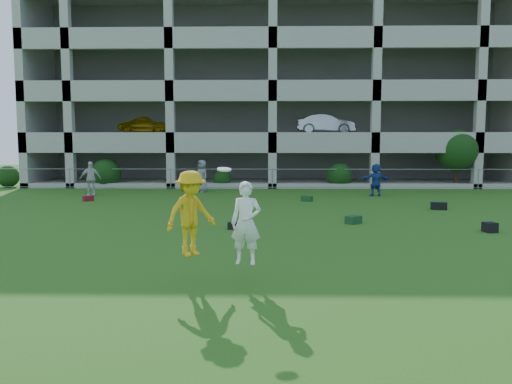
{
  "coord_description": "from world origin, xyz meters",
  "views": [
    {
      "loc": [
        -0.38,
        -10.2,
        2.72
      ],
      "look_at": [
        -0.64,
        3.0,
        1.4
      ],
      "focal_mm": 35.0,
      "sensor_mm": 36.0,
      "label": 1
    }
  ],
  "objects_px": {
    "bystander_c": "(202,176)",
    "crate_d": "(490,227)",
    "bystander_b": "(90,179)",
    "parking_garage": "(271,98)",
    "frisbee_contest": "(204,216)",
    "bystander_d": "(376,180)"
  },
  "relations": [
    {
      "from": "bystander_c",
      "to": "crate_d",
      "type": "distance_m",
      "value": 15.89
    },
    {
      "from": "bystander_b",
      "to": "parking_garage",
      "type": "relative_size",
      "value": 0.06
    },
    {
      "from": "frisbee_contest",
      "to": "parking_garage",
      "type": "height_order",
      "value": "parking_garage"
    },
    {
      "from": "bystander_b",
      "to": "parking_garage",
      "type": "xyz_separation_m",
      "value": [
        9.34,
        12.68,
        5.14
      ]
    },
    {
      "from": "parking_garage",
      "to": "bystander_b",
      "type": "bearing_deg",
      "value": -126.36
    },
    {
      "from": "bystander_c",
      "to": "bystander_b",
      "type": "bearing_deg",
      "value": -113.12
    },
    {
      "from": "bystander_d",
      "to": "parking_garage",
      "type": "bearing_deg",
      "value": -76.42
    },
    {
      "from": "bystander_c",
      "to": "crate_d",
      "type": "xyz_separation_m",
      "value": [
        10.3,
        -12.08,
        -0.73
      ]
    },
    {
      "from": "bystander_d",
      "to": "parking_garage",
      "type": "relative_size",
      "value": 0.05
    },
    {
      "from": "bystander_c",
      "to": "bystander_d",
      "type": "height_order",
      "value": "bystander_c"
    },
    {
      "from": "crate_d",
      "to": "parking_garage",
      "type": "xyz_separation_m",
      "value": [
        -6.44,
        22.82,
        5.86
      ]
    },
    {
      "from": "bystander_b",
      "to": "bystander_c",
      "type": "bearing_deg",
      "value": 7.48
    },
    {
      "from": "crate_d",
      "to": "frisbee_contest",
      "type": "xyz_separation_m",
      "value": [
        -8.0,
        -5.51,
        1.15
      ]
    },
    {
      "from": "crate_d",
      "to": "parking_garage",
      "type": "bearing_deg",
      "value": 105.75
    },
    {
      "from": "bystander_b",
      "to": "frisbee_contest",
      "type": "bearing_deg",
      "value": -75.62
    },
    {
      "from": "bystander_b",
      "to": "frisbee_contest",
      "type": "relative_size",
      "value": 0.87
    },
    {
      "from": "bystander_d",
      "to": "crate_d",
      "type": "distance_m",
      "value": 10.33
    },
    {
      "from": "bystander_c",
      "to": "bystander_d",
      "type": "relative_size",
      "value": 1.06
    },
    {
      "from": "bystander_b",
      "to": "bystander_c",
      "type": "distance_m",
      "value": 5.8
    },
    {
      "from": "bystander_d",
      "to": "frisbee_contest",
      "type": "bearing_deg",
      "value": 57.88
    },
    {
      "from": "bystander_c",
      "to": "crate_d",
      "type": "height_order",
      "value": "bystander_c"
    },
    {
      "from": "bystander_b",
      "to": "bystander_d",
      "type": "relative_size",
      "value": 1.06
    }
  ]
}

